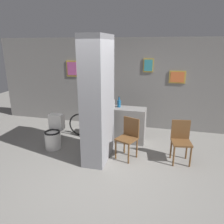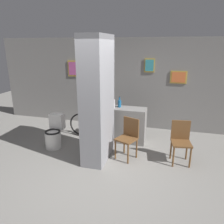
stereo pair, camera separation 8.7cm
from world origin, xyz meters
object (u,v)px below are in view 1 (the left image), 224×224
object	(u,v)px
toilet	(54,134)
bicycle	(97,126)
bottle_tall	(113,103)
chair_near_pillar	(128,136)
chair_by_doorway	(181,139)

from	to	relation	value
toilet	bicycle	size ratio (longest dim) A/B	0.50
bottle_tall	toilet	bearing A→B (deg)	-152.32
chair_near_pillar	chair_by_doorway	distance (m)	1.11
chair_by_doorway	bottle_tall	bearing A→B (deg)	149.79
bicycle	bottle_tall	xyz separation A→B (m)	(0.48, -0.12, 0.69)
bicycle	bottle_tall	bearing A→B (deg)	-14.44
chair_by_doorway	bicycle	distance (m)	2.24
toilet	bicycle	bearing A→B (deg)	44.33
toilet	chair_by_doorway	xyz separation A→B (m)	(2.93, 0.05, 0.17)
bicycle	bottle_tall	size ratio (longest dim) A/B	4.63
chair_near_pillar	bicycle	bearing A→B (deg)	162.78
toilet	bottle_tall	bearing A→B (deg)	27.68
bottle_tall	chair_near_pillar	bearing A→B (deg)	-54.38
bicycle	chair_by_doorway	bearing A→B (deg)	-19.68
toilet	bottle_tall	distance (m)	1.62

